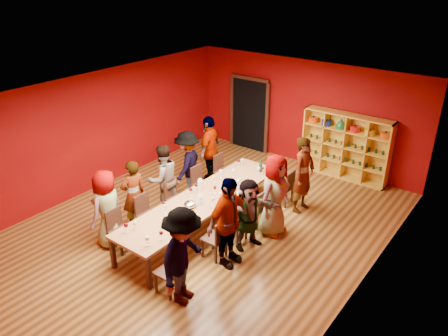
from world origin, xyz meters
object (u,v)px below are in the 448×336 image
at_px(shelving_unit, 346,143).
at_px(chair_person_right_1, 217,237).
at_px(chair_person_left_2, 174,196).
at_px(person_right_2, 248,214).
at_px(chair_person_right_3, 258,207).
at_px(wine_bottle, 261,167).
at_px(chair_person_left_3, 200,181).
at_px(person_left_4, 210,150).
at_px(person_right_3, 274,195).
at_px(person_right_4, 303,175).
at_px(chair_person_left_0, 118,227).
at_px(person_right_0, 183,257).
at_px(chair_person_left_1, 146,212).
at_px(person_left_3, 188,164).
at_px(spittoon_bowl, 190,204).
at_px(person_left_1, 133,195).
at_px(tasting_table, 204,200).
at_px(person_left_2, 163,179).
at_px(chair_person_right_0, 172,270).
at_px(person_right_1, 228,222).
at_px(person_left_0, 107,208).
at_px(chair_person_right_4, 286,186).
at_px(chair_person_right_2, 238,221).

xyz_separation_m(shelving_unit, chair_person_right_1, (-0.49, -5.02, -0.49)).
height_order(chair_person_left_2, person_right_2, person_right_2).
distance_m(chair_person_right_3, wine_bottle, 1.31).
distance_m(chair_person_left_3, person_left_4, 1.07).
xyz_separation_m(person_right_3, person_right_4, (0.04, 1.24, 0.01)).
distance_m(chair_person_left_0, person_right_0, 2.17).
bearing_deg(chair_person_left_1, person_right_2, 23.57).
relative_size(person_left_3, chair_person_right_1, 1.92).
distance_m(shelving_unit, person_right_0, 6.32).
bearing_deg(spittoon_bowl, person_left_1, -162.16).
relative_size(chair_person_left_1, person_right_4, 0.48).
height_order(chair_person_left_0, person_right_4, person_right_4).
xyz_separation_m(chair_person_left_2, chair_person_left_3, (0.00, 0.92, 0.00)).
relative_size(shelving_unit, chair_person_left_2, 2.70).
xyz_separation_m(tasting_table, person_left_2, (-1.24, 0.01, 0.14)).
relative_size(person_left_4, wine_bottle, 5.93).
relative_size(person_right_2, chair_person_right_3, 1.72).
bearing_deg(chair_person_left_1, person_right_0, -27.83).
distance_m(chair_person_left_1, person_right_0, 2.42).
distance_m(person_right_0, person_right_2, 2.02).
height_order(tasting_table, chair_person_right_3, chair_person_right_3).
bearing_deg(chair_person_right_0, chair_person_left_3, 121.85).
height_order(chair_person_right_0, person_right_4, person_right_4).
bearing_deg(person_right_1, chair_person_right_0, 172.74).
distance_m(chair_person_left_2, person_left_4, 1.91).
bearing_deg(person_right_1, person_left_0, 115.94).
bearing_deg(person_right_0, chair_person_right_1, -2.43).
relative_size(person_right_1, person_right_4, 1.01).
xyz_separation_m(person_right_1, person_right_4, (0.17, 2.70, -0.01)).
relative_size(shelving_unit, chair_person_right_0, 2.70).
xyz_separation_m(chair_person_right_0, person_right_4, (0.43, 4.00, 0.43)).
xyz_separation_m(person_left_1, person_right_2, (2.42, 0.90, -0.04)).
distance_m(person_right_1, chair_person_right_3, 1.55).
distance_m(shelving_unit, person_right_3, 3.56).
bearing_deg(chair_person_left_1, person_left_4, 98.34).
height_order(person_right_0, person_right_1, person_right_1).
height_order(person_left_3, chair_person_right_4, person_left_3).
height_order(chair_person_right_1, spittoon_bowl, chair_person_right_1).
bearing_deg(person_right_3, person_left_0, 134.96).
bearing_deg(person_right_3, chair_person_right_1, 165.81).
distance_m(person_left_0, chair_person_right_3, 3.23).
distance_m(person_left_2, chair_person_right_2, 2.18).
xyz_separation_m(person_left_4, person_right_2, (2.46, -1.81, -0.16)).
height_order(chair_person_left_0, chair_person_right_0, same).
xyz_separation_m(person_left_1, chair_person_right_2, (2.17, 0.90, -0.31)).
xyz_separation_m(person_left_3, chair_person_right_0, (2.21, -2.93, -0.36)).
bearing_deg(wine_bottle, person_left_3, -149.75).
distance_m(shelving_unit, chair_person_left_0, 6.42).
height_order(person_left_1, chair_person_right_0, person_left_1).
distance_m(tasting_table, chair_person_left_2, 0.93).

